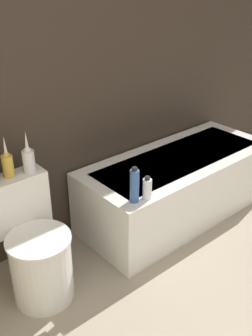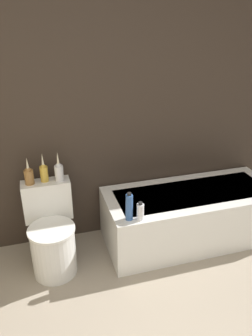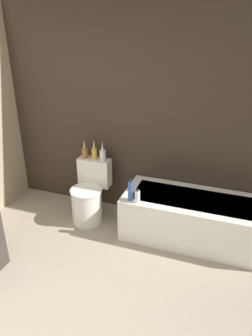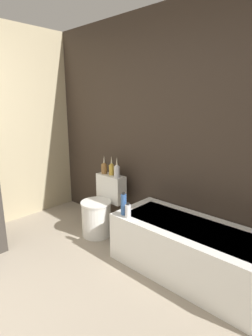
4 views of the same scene
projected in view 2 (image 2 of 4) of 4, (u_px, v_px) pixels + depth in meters
The scene contains 8 objects.
wall_back_tiled at pixel (99, 101), 2.77m from camera, with size 6.40×0.06×2.60m.
bathtub at pixel (190, 215), 3.08m from camera, with size 1.60×0.67×0.50m.
toilet at pixel (52, 236), 2.70m from camera, with size 0.40×0.53×0.72m.
vase_gold at pixel (29, 175), 2.62m from camera, with size 0.07×0.07×0.23m.
vase_silver at pixel (44, 172), 2.66m from camera, with size 0.07×0.07×0.25m.
vase_bronze at pixel (59, 171), 2.67m from camera, with size 0.07×0.07×0.25m.
shampoo_bottle_tall at pixel (129, 207), 2.54m from camera, with size 0.06×0.06×0.24m.
shampoo_bottle_short at pixel (140, 212), 2.56m from camera, with size 0.06×0.06×0.16m.
Camera 2 is at (-0.55, -0.36, 1.98)m, focal length 35.00 mm.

